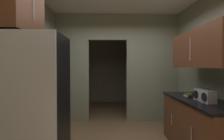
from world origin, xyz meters
TOP-DOWN VIEW (x-y plane):
  - kitchen_partition at (0.08, 1.71)m, footprint 3.20×0.12m
  - adjoining_room_shell at (0.00, 3.41)m, footprint 3.20×2.48m
  - kitchen_flank_left at (-1.65, -0.39)m, footprint 0.10×4.21m
  - refrigerator at (-1.20, -0.52)m, footprint 0.76×0.73m
  - lower_cabinet_run at (1.26, -0.04)m, footprint 0.68×1.65m
  - upper_cabinet_counterside at (1.26, -0.04)m, footprint 0.36×1.48m
  - upper_cabinet_fridgeside at (-1.42, -0.42)m, footprint 0.36×0.84m
  - boombox at (1.23, -0.20)m, footprint 0.15×0.39m
  - book_stack at (1.21, 0.25)m, footprint 0.13×0.15m

SIDE VIEW (x-z plane):
  - lower_cabinet_run at x=1.26m, z-range 0.00..0.91m
  - refrigerator at x=-1.20m, z-range 0.00..1.85m
  - book_stack at x=1.21m, z-range 0.91..0.97m
  - boombox at x=1.23m, z-range 0.90..1.11m
  - kitchen_flank_left at x=-1.65m, z-range 0.00..2.81m
  - adjoining_room_shell at x=0.00m, z-range 0.00..2.81m
  - kitchen_partition at x=0.08m, z-range 0.10..2.91m
  - upper_cabinet_counterside at x=1.26m, z-range 1.43..2.04m
  - upper_cabinet_fridgeside at x=-1.42m, z-range 1.88..2.79m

